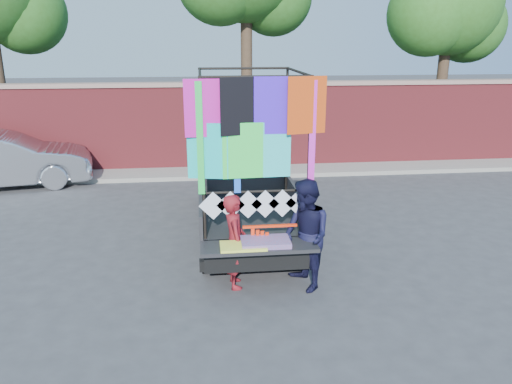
{
  "coord_description": "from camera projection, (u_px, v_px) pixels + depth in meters",
  "views": [
    {
      "loc": [
        -0.48,
        -7.89,
        3.85
      ],
      "look_at": [
        0.37,
        -0.17,
        1.44
      ],
      "focal_mm": 35.0,
      "sensor_mm": 36.0,
      "label": 1
    }
  ],
  "objects": [
    {
      "name": "tree_right",
      "position": [
        451.0,
        8.0,
        15.77
      ],
      "size": [
        4.2,
        3.3,
        6.62
      ],
      "color": "#38281C",
      "rests_on": "ground"
    },
    {
      "name": "streamer_bundle",
      "position": [
        264.0,
        237.0,
        7.81
      ],
      "size": [
        0.86,
        0.05,
        0.6
      ],
      "color": "#FF300D",
      "rests_on": "ground"
    },
    {
      "name": "brick_wall",
      "position": [
        217.0,
        126.0,
        14.94
      ],
      "size": [
        30.0,
        0.45,
        2.61
      ],
      "color": "maroon",
      "rests_on": "ground"
    },
    {
      "name": "ground",
      "position": [
        234.0,
        269.0,
        8.69
      ],
      "size": [
        90.0,
        90.0,
        0.0
      ],
      "primitive_type": "plane",
      "color": "#38383A",
      "rests_on": "ground"
    },
    {
      "name": "curb",
      "position": [
        219.0,
        172.0,
        14.65
      ],
      "size": [
        30.0,
        1.2,
        0.12
      ],
      "primitive_type": "cube",
      "color": "gray",
      "rests_on": "ground"
    },
    {
      "name": "pickup_truck",
      "position": [
        243.0,
        189.0,
        10.4
      ],
      "size": [
        2.11,
        5.29,
        3.33
      ],
      "color": "black",
      "rests_on": "ground"
    },
    {
      "name": "sedan",
      "position": [
        3.0,
        160.0,
        13.22
      ],
      "size": [
        4.71,
        2.4,
        1.48
      ],
      "primitive_type": "imported",
      "rotation": [
        0.0,
        0.0,
        1.76
      ],
      "color": "#B3B4BB",
      "rests_on": "ground"
    },
    {
      "name": "woman",
      "position": [
        235.0,
        241.0,
        7.89
      ],
      "size": [
        0.42,
        0.59,
        1.54
      ],
      "primitive_type": "imported",
      "rotation": [
        0.0,
        0.0,
        1.66
      ],
      "color": "maroon",
      "rests_on": "ground"
    },
    {
      "name": "man",
      "position": [
        305.0,
        236.0,
        7.79
      ],
      "size": [
        0.87,
        1.01,
        1.79
      ],
      "primitive_type": "imported",
      "rotation": [
        0.0,
        0.0,
        -1.32
      ],
      "color": "black",
      "rests_on": "ground"
    }
  ]
}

